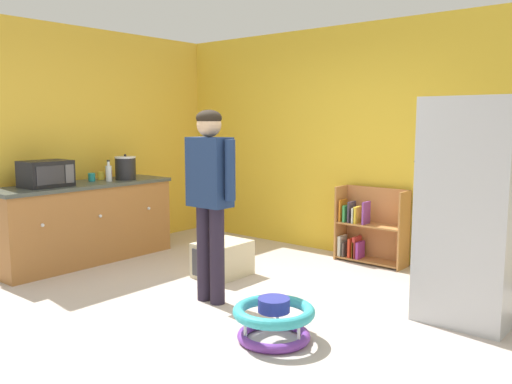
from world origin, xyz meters
TOP-DOWN VIEW (x-y plane):
  - ground_plane at (0.00, 0.00)m, footprint 12.00×12.00m
  - back_wall at (0.00, 2.33)m, footprint 5.20×0.06m
  - left_side_wall at (-2.63, 0.80)m, footprint 0.06×2.99m
  - kitchen_counter at (-2.20, 0.10)m, footprint 0.65×2.06m
  - refrigerator at (1.77, 1.07)m, footprint 0.73×0.68m
  - bookshelf at (0.30, 2.14)m, footprint 0.80×0.28m
  - standing_person at (-0.12, 0.03)m, footprint 0.57×0.22m
  - baby_walker at (0.83, -0.29)m, footprint 0.60×0.60m
  - pet_carrier at (-0.58, 0.67)m, footprint 0.42×0.55m
  - microwave at (-2.19, -0.34)m, footprint 0.37×0.48m
  - crock_pot at (-2.13, 0.64)m, footprint 0.25×0.25m
  - banana_bunch at (-2.32, 0.86)m, footprint 0.12×0.16m
  - green_glass_bottle at (-2.32, -0.04)m, footprint 0.07×0.07m
  - clear_bottle at (-2.13, 0.40)m, footprint 0.07×0.07m
  - yellow_cup at (-2.34, 0.45)m, footprint 0.08×0.08m
  - red_cup at (-2.40, 0.59)m, footprint 0.08×0.08m
  - teal_cup at (-2.29, 0.28)m, footprint 0.08×0.08m

SIDE VIEW (x-z plane):
  - ground_plane at x=0.00m, z-range 0.00..0.00m
  - baby_walker at x=0.83m, z-range 0.00..0.32m
  - pet_carrier at x=-0.58m, z-range 0.00..0.36m
  - bookshelf at x=0.30m, z-range -0.06..0.79m
  - kitchen_counter at x=-2.20m, z-range 0.00..0.90m
  - refrigerator at x=1.77m, z-range 0.00..1.78m
  - banana_bunch at x=-2.32m, z-range 0.91..0.95m
  - yellow_cup at x=-2.34m, z-range 0.90..0.99m
  - red_cup at x=-2.40m, z-range 0.90..0.99m
  - teal_cup at x=-2.29m, z-range 0.90..0.99m
  - green_glass_bottle at x=-2.32m, z-range 0.88..1.12m
  - clear_bottle at x=-2.13m, z-range 0.88..1.12m
  - standing_person at x=-0.12m, z-range 0.18..1.87m
  - crock_pot at x=-2.13m, z-range 0.89..1.19m
  - microwave at x=-2.19m, z-range 0.90..1.18m
  - back_wall at x=0.00m, z-range 0.00..2.70m
  - left_side_wall at x=-2.63m, z-range 0.00..2.70m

